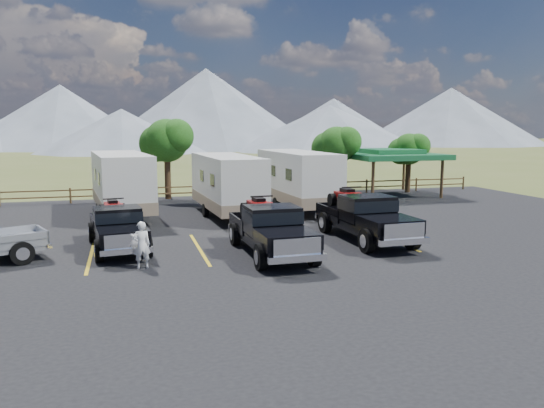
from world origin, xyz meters
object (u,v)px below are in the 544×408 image
object	(u,v)px
rig_right	(364,216)
pavilion	(390,155)
person_a	(142,245)
rig_left	(117,226)
rig_center	(270,228)
trailer_right	(298,179)
trailer_left	(121,184)
trailer_center	(227,185)

from	to	relation	value
rig_right	pavilion	bearing A→B (deg)	56.81
pavilion	person_a	xyz separation A→B (m)	(-17.23, -15.31, -1.95)
rig_left	rig_right	xyz separation A→B (m)	(9.92, -1.06, 0.13)
rig_right	person_a	world-z (taller)	rig_right
rig_center	trailer_right	distance (m)	10.78
rig_left	trailer_right	xyz separation A→B (m)	(9.79, 7.45, 0.84)
trailer_left	trailer_right	world-z (taller)	trailer_left
rig_center	rig_right	size ratio (longest dim) A/B	0.96
rig_left	trailer_center	world-z (taller)	trailer_center
trailer_center	trailer_right	bearing A→B (deg)	13.04
pavilion	rig_left	distance (m)	21.80
pavilion	rig_right	size ratio (longest dim) A/B	0.97
rig_left	rig_right	size ratio (longest dim) A/B	0.89
rig_right	rig_left	bearing A→B (deg)	172.41
person_a	rig_right	bearing A→B (deg)	-176.20
rig_left	person_a	xyz separation A→B (m)	(0.81, -3.22, -0.09)
pavilion	trailer_right	bearing A→B (deg)	-150.63
rig_right	trailer_center	bearing A→B (deg)	119.88
trailer_right	person_a	world-z (taller)	trailer_right
rig_right	trailer_left	xyz separation A→B (m)	(-9.77, 8.81, 0.72)
rig_left	person_a	world-z (taller)	rig_left
trailer_left	trailer_center	xyz separation A→B (m)	(5.35, -1.55, -0.06)
rig_center	trailer_left	distance (m)	11.50
rig_right	trailer_center	size ratio (longest dim) A/B	0.69
pavilion	rig_center	xyz separation A→B (m)	(-12.56, -14.50, -1.76)
rig_left	rig_right	bearing A→B (deg)	-12.69
trailer_left	pavilion	bearing A→B (deg)	7.15
rig_right	trailer_left	distance (m)	13.18
trailer_center	person_a	size ratio (longest dim) A/B	5.81
rig_center	trailer_right	world-z (taller)	trailer_right
pavilion	rig_left	bearing A→B (deg)	-146.17
rig_center	rig_left	bearing A→B (deg)	155.28
trailer_right	person_a	size ratio (longest dim) A/B	5.97
rig_left	person_a	size ratio (longest dim) A/B	3.58
trailer_center	pavilion	bearing A→B (deg)	21.96
trailer_left	rig_center	bearing A→B (deg)	-68.79
rig_center	person_a	bearing A→B (deg)	-171.18
trailer_left	trailer_right	xyz separation A→B (m)	(9.64, -0.30, -0.01)
pavilion	rig_right	xyz separation A→B (m)	(-8.12, -13.15, -1.73)
trailer_left	person_a	distance (m)	11.03
trailer_left	trailer_center	distance (m)	5.57
rig_right	trailer_left	size ratio (longest dim) A/B	0.66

